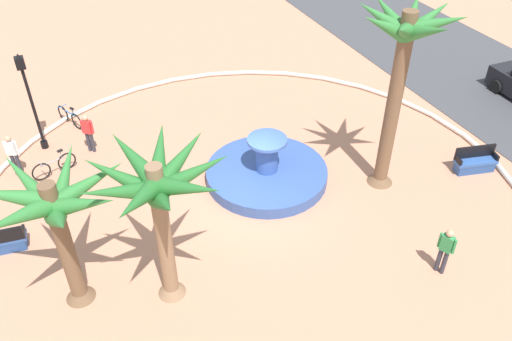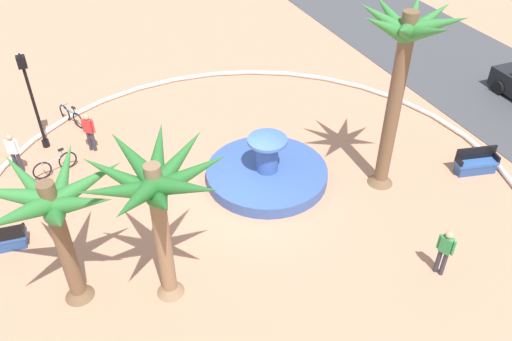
{
  "view_description": "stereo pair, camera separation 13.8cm",
  "coord_description": "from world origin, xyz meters",
  "px_view_note": "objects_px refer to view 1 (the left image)",
  "views": [
    {
      "loc": [
        12.95,
        -5.52,
        12.06
      ],
      "look_at": [
        -0.25,
        0.29,
        1.0
      ],
      "focal_mm": 36.45,
      "sensor_mm": 36.0,
      "label": 1
    },
    {
      "loc": [
        13.01,
        -5.4,
        12.06
      ],
      "look_at": [
        -0.25,
        0.29,
        1.0
      ],
      "focal_mm": 36.45,
      "sensor_mm": 36.0,
      "label": 2
    }
  ],
  "objects_px": {
    "palm_tree_mid_plaza": "(157,192)",
    "person_cyclist_helmet": "(88,131)",
    "fountain": "(267,173)",
    "bench_west": "(0,243)",
    "lamppost": "(30,95)",
    "person_pedestrian_stroll": "(445,249)",
    "person_cyclist_photo": "(13,153)",
    "bicycle_by_lamppost": "(70,117)",
    "bench_east": "(475,163)",
    "palm_tree_by_curb": "(54,212)",
    "bicycle_red_frame": "(54,166)",
    "palm_tree_near_fountain": "(402,57)"
  },
  "relations": [
    {
      "from": "palm_tree_mid_plaza",
      "to": "person_cyclist_helmet",
      "type": "xyz_separation_m",
      "value": [
        -8.21,
        -0.89,
        -2.9
      ]
    },
    {
      "from": "bench_west",
      "to": "bicycle_by_lamppost",
      "type": "height_order",
      "value": "bench_west"
    },
    {
      "from": "palm_tree_near_fountain",
      "to": "bench_east",
      "type": "relative_size",
      "value": 4.03
    },
    {
      "from": "lamppost",
      "to": "palm_tree_mid_plaza",
      "type": "bearing_deg",
      "value": 15.77
    },
    {
      "from": "fountain",
      "to": "palm_tree_near_fountain",
      "type": "xyz_separation_m",
      "value": [
        1.83,
        3.77,
        4.72
      ]
    },
    {
      "from": "palm_tree_near_fountain",
      "to": "bench_west",
      "type": "relative_size",
      "value": 4.1
    },
    {
      "from": "bicycle_by_lamppost",
      "to": "person_cyclist_photo",
      "type": "distance_m",
      "value": 3.67
    },
    {
      "from": "fountain",
      "to": "bicycle_by_lamppost",
      "type": "distance_m",
      "value": 9.19
    },
    {
      "from": "palm_tree_near_fountain",
      "to": "person_pedestrian_stroll",
      "type": "height_order",
      "value": "palm_tree_near_fountain"
    },
    {
      "from": "bench_west",
      "to": "bicycle_by_lamppost",
      "type": "distance_m",
      "value": 7.48
    },
    {
      "from": "bicycle_by_lamppost",
      "to": "person_pedestrian_stroll",
      "type": "distance_m",
      "value": 15.9
    },
    {
      "from": "fountain",
      "to": "lamppost",
      "type": "height_order",
      "value": "lamppost"
    },
    {
      "from": "person_cyclist_helmet",
      "to": "palm_tree_near_fountain",
      "type": "bearing_deg",
      "value": 56.22
    },
    {
      "from": "bench_east",
      "to": "lamppost",
      "type": "distance_m",
      "value": 17.03
    },
    {
      "from": "person_cyclist_photo",
      "to": "bench_west",
      "type": "bearing_deg",
      "value": -10.85
    },
    {
      "from": "person_cyclist_photo",
      "to": "person_cyclist_helmet",
      "type": "bearing_deg",
      "value": 98.65
    },
    {
      "from": "palm_tree_mid_plaza",
      "to": "bench_east",
      "type": "bearing_deg",
      "value": 94.84
    },
    {
      "from": "bicycle_red_frame",
      "to": "fountain",
      "type": "bearing_deg",
      "value": 64.13
    },
    {
      "from": "palm_tree_by_curb",
      "to": "bench_west",
      "type": "relative_size",
      "value": 2.71
    },
    {
      "from": "palm_tree_mid_plaza",
      "to": "bench_east",
      "type": "distance_m",
      "value": 12.71
    },
    {
      "from": "person_cyclist_photo",
      "to": "bicycle_by_lamppost",
      "type": "bearing_deg",
      "value": 140.58
    },
    {
      "from": "palm_tree_by_curb",
      "to": "bicycle_by_lamppost",
      "type": "distance_m",
      "value": 10.19
    },
    {
      "from": "bicycle_red_frame",
      "to": "lamppost",
      "type": "bearing_deg",
      "value": -174.21
    },
    {
      "from": "lamppost",
      "to": "person_cyclist_helmet",
      "type": "height_order",
      "value": "lamppost"
    },
    {
      "from": "bicycle_by_lamppost",
      "to": "person_cyclist_helmet",
      "type": "distance_m",
      "value": 2.48
    },
    {
      "from": "person_pedestrian_stroll",
      "to": "palm_tree_by_curb",
      "type": "bearing_deg",
      "value": -108.43
    },
    {
      "from": "bicycle_by_lamppost",
      "to": "person_cyclist_photo",
      "type": "relative_size",
      "value": 0.92
    },
    {
      "from": "palm_tree_near_fountain",
      "to": "palm_tree_by_curb",
      "type": "relative_size",
      "value": 1.51
    },
    {
      "from": "bench_west",
      "to": "person_cyclist_helmet",
      "type": "xyz_separation_m",
      "value": [
        -4.44,
        3.55,
        0.58
      ]
    },
    {
      "from": "fountain",
      "to": "bicycle_red_frame",
      "type": "bearing_deg",
      "value": -115.87
    },
    {
      "from": "fountain",
      "to": "palm_tree_by_curb",
      "type": "xyz_separation_m",
      "value": [
        2.86,
        -7.22,
        3.04
      ]
    },
    {
      "from": "palm_tree_near_fountain",
      "to": "lamppost",
      "type": "relative_size",
      "value": 1.65
    },
    {
      "from": "palm_tree_near_fountain",
      "to": "bicycle_by_lamppost",
      "type": "height_order",
      "value": "palm_tree_near_fountain"
    },
    {
      "from": "bench_east",
      "to": "person_cyclist_photo",
      "type": "height_order",
      "value": "person_cyclist_photo"
    },
    {
      "from": "bicycle_by_lamppost",
      "to": "person_pedestrian_stroll",
      "type": "xyz_separation_m",
      "value": [
        13.07,
        9.03,
        0.57
      ]
    },
    {
      "from": "lamppost",
      "to": "person_pedestrian_stroll",
      "type": "relative_size",
      "value": 2.41
    },
    {
      "from": "fountain",
      "to": "bicycle_red_frame",
      "type": "distance_m",
      "value": 7.95
    },
    {
      "from": "palm_tree_by_curb",
      "to": "bench_west",
      "type": "distance_m",
      "value": 4.59
    },
    {
      "from": "fountain",
      "to": "bench_west",
      "type": "height_order",
      "value": "fountain"
    },
    {
      "from": "bench_east",
      "to": "lamppost",
      "type": "relative_size",
      "value": 0.41
    },
    {
      "from": "fountain",
      "to": "person_cyclist_helmet",
      "type": "distance_m",
      "value": 7.23
    },
    {
      "from": "palm_tree_by_curb",
      "to": "person_pedestrian_stroll",
      "type": "bearing_deg",
      "value": 71.57
    },
    {
      "from": "palm_tree_by_curb",
      "to": "palm_tree_mid_plaza",
      "type": "distance_m",
      "value": 2.66
    },
    {
      "from": "bench_east",
      "to": "person_pedestrian_stroll",
      "type": "distance_m",
      "value": 5.76
    },
    {
      "from": "bench_east",
      "to": "person_pedestrian_stroll",
      "type": "relative_size",
      "value": 0.98
    },
    {
      "from": "person_cyclist_helmet",
      "to": "palm_tree_mid_plaza",
      "type": "bearing_deg",
      "value": 6.2
    },
    {
      "from": "lamppost",
      "to": "person_pedestrian_stroll",
      "type": "height_order",
      "value": "lamppost"
    },
    {
      "from": "fountain",
      "to": "person_pedestrian_stroll",
      "type": "height_order",
      "value": "fountain"
    },
    {
      "from": "palm_tree_mid_plaza",
      "to": "bench_west",
      "type": "height_order",
      "value": "palm_tree_mid_plaza"
    },
    {
      "from": "person_pedestrian_stroll",
      "to": "person_cyclist_helmet",
      "type": "bearing_deg",
      "value": -141.36
    }
  ]
}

